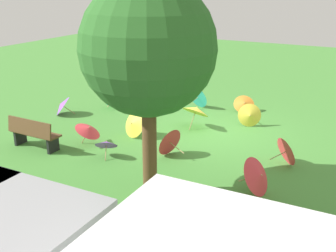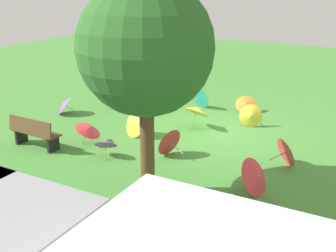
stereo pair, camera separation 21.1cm
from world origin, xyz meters
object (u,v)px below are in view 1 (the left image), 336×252
parasol_red_0 (259,176)px  parasol_red_2 (88,129)px  parasol_teal_0 (112,99)px  parasol_red_3 (168,141)px  parasol_red_4 (288,150)px  parasol_yellow_1 (196,110)px  parasol_teal_1 (199,96)px  shade_tree (148,49)px  parasol_orange_2 (244,104)px  parasol_yellow_2 (133,124)px  parasol_yellow_0 (250,115)px  park_bench (33,133)px  parasol_purple_2 (106,143)px  parasol_purple_0 (62,105)px

parasol_red_0 → parasol_red_2: 5.24m
parasol_teal_0 → parasol_red_3: bearing=143.3°
parasol_red_0 → parasol_red_4: parasol_red_0 is taller
parasol_yellow_1 → parasol_teal_1: 2.30m
shade_tree → parasol_red_4: bearing=-129.9°
parasol_red_3 → parasol_orange_2: (-0.61, -4.71, -0.08)m
parasol_yellow_2 → parasol_yellow_0: bearing=-137.9°
park_bench → parasol_teal_1: size_ratio=1.69×
shade_tree → parasol_purple_2: shade_tree is taller
park_bench → parasol_teal_1: park_bench is taller
parasol_red_0 → parasol_teal_1: bearing=-54.7°
shade_tree → parasol_yellow_0: size_ratio=5.80×
parasol_red_0 → parasol_teal_1: parasol_red_0 is taller
parasol_teal_0 → parasol_orange_2: parasol_teal_0 is taller
parasol_purple_0 → parasol_red_0: bearing=163.1°
parasol_yellow_0 → parasol_teal_0: bearing=3.8°
parasol_purple_2 → parasol_red_4: parasol_red_4 is taller
parasol_red_3 → shade_tree: bearing=106.8°
parasol_purple_0 → parasol_red_4: 8.08m
parasol_teal_1 → parasol_red_3: parasol_teal_1 is taller
parasol_yellow_0 → parasol_yellow_1: bearing=31.5°
parasol_teal_1 → parasol_red_0: bearing=125.3°
parasol_red_2 → parasol_yellow_2: size_ratio=0.93×
parasol_red_3 → parasol_yellow_2: (1.59, -0.72, 0.02)m
shade_tree → parasol_purple_2: (2.02, -1.11, -2.85)m
parasol_yellow_0 → parasol_yellow_1: size_ratio=0.77×
parasol_red_2 → parasol_red_4: size_ratio=1.07×
parasol_yellow_0 → parasol_orange_2: size_ratio=0.86×
parasol_purple_0 → parasol_yellow_2: parasol_yellow_2 is taller
park_bench → shade_tree: (-4.17, 0.61, 2.77)m
parasol_yellow_2 → parasol_yellow_1: bearing=-129.2°
parasol_teal_0 → parasol_red_4: (-7.01, 2.05, 0.06)m
parasol_yellow_0 → parasol_orange_2: 1.56m
park_bench → parasol_yellow_1: bearing=-131.3°
parasol_yellow_0 → parasol_yellow_2: parasol_yellow_2 is taller
parasol_orange_2 → parasol_yellow_2: (2.20, 3.99, 0.09)m
parasol_yellow_1 → parasol_orange_2: (-0.85, -2.34, -0.28)m
parasol_red_3 → parasol_orange_2: bearing=-97.3°
parasol_yellow_0 → parasol_teal_0: (5.22, 0.34, -0.05)m
parasol_yellow_0 → parasol_red_3: 3.53m
parasol_red_0 → parasol_red_4: 1.90m
parasol_teal_1 → parasol_red_4: (-4.12, 3.61, -0.04)m
parasol_purple_0 → parasol_orange_2: bearing=-149.4°
parasol_red_3 → parasol_yellow_2: bearing=-24.4°
parasol_purple_0 → parasol_red_3: size_ratio=1.11×
parasol_teal_1 → parasol_red_4: 5.48m
parasol_red_0 → parasol_red_2: (5.21, -0.58, 0.03)m
parasol_yellow_0 → parasol_yellow_2: 3.84m
park_bench → parasol_red_2: size_ratio=1.79×
parasol_red_3 → parasol_orange_2: 4.75m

